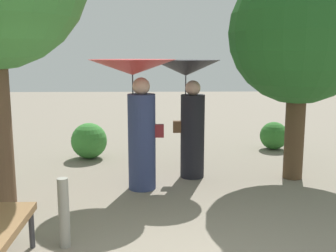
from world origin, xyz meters
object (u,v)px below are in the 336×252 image
object	(u,v)px
person_right	(189,96)
tree_near_right	(301,20)
person_left	(137,98)
path_marker_post	(64,213)

from	to	relation	value
person_right	tree_near_right	world-z (taller)	tree_near_right
tree_near_right	person_left	bearing A→B (deg)	-169.37
person_left	path_marker_post	bearing A→B (deg)	160.91
person_right	tree_near_right	size ratio (longest dim) A/B	0.50
person_left	tree_near_right	distance (m)	2.96
tree_near_right	path_marker_post	distance (m)	4.76
person_left	person_right	xyz separation A→B (m)	(0.85, 0.61, -0.04)
person_left	tree_near_right	size ratio (longest dim) A/B	0.50
tree_near_right	path_marker_post	size ratio (longest dim) A/B	5.11
person_right	person_left	bearing A→B (deg)	125.97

